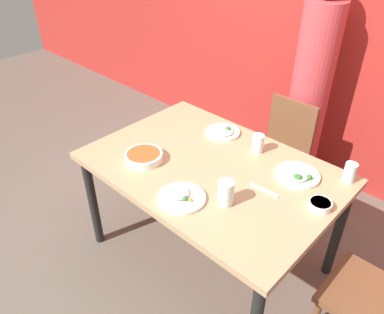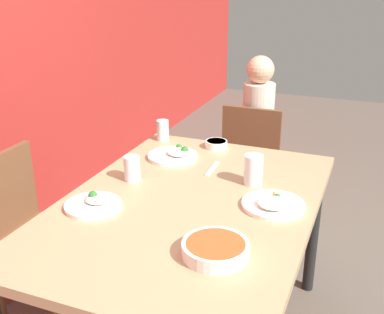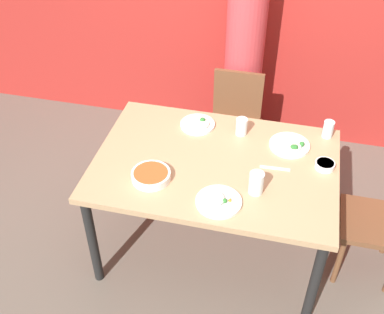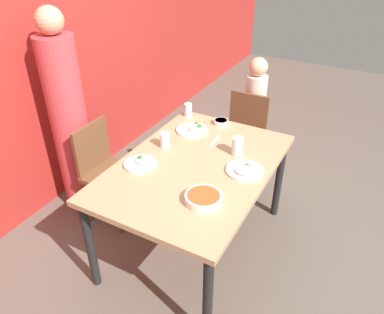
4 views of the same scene
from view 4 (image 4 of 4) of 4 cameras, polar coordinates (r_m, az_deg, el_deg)
name	(u,v)px [view 4 (image 4 of 4)]	position (r m, az deg, el deg)	size (l,w,h in m)	color
ground_plane	(195,244)	(3.12, 0.44, -13.09)	(10.00, 10.00, 0.00)	#60564C
wall_back	(29,53)	(3.28, -23.54, 14.31)	(10.00, 0.06, 2.70)	#A82823
dining_table	(195,174)	(2.67, 0.50, -2.56)	(1.47, 1.01, 0.78)	tan
chair_adult_spot	(106,169)	(3.20, -12.99, -1.75)	(0.40, 0.40, 0.86)	brown
chair_child_spot	(243,135)	(3.64, 7.71, 3.31)	(0.40, 0.40, 0.86)	brown
person_adult	(70,124)	(3.24, -18.14, 4.86)	(0.30, 0.30, 1.73)	#C63D42
person_child	(254,116)	(3.83, 9.37, 6.17)	(0.21, 0.21, 1.16)	beige
bowl_curry	(203,198)	(2.28, 1.76, -6.27)	(0.23, 0.23, 0.05)	white
plate_rice_adult	(244,170)	(2.56, 8.00, -2.01)	(0.26, 0.26, 0.05)	white
plate_rice_child	(141,163)	(2.64, -7.80, -0.89)	(0.23, 0.23, 0.06)	white
plate_noodles	(193,129)	(3.04, 0.20, 4.27)	(0.25, 0.25, 0.06)	white
bowl_rice_small	(221,122)	(3.15, 4.43, 5.36)	(0.12, 0.12, 0.04)	white
glass_water_tall	(237,146)	(2.73, 6.93, 1.68)	(0.08, 0.08, 0.14)	silver
glass_water_short	(165,140)	(2.81, -4.17, 2.59)	(0.07, 0.07, 0.12)	silver
glass_water_center	(188,110)	(3.27, -0.60, 7.19)	(0.07, 0.07, 0.11)	silver
fork_steel	(214,141)	(2.90, 3.44, 2.45)	(0.18, 0.03, 0.01)	silver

